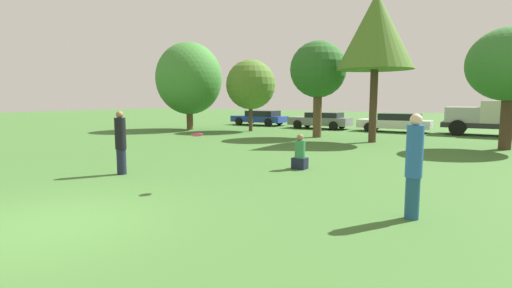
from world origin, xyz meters
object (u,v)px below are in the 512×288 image
(tree_1, at_px, (251,85))
(tree_4, at_px, (511,65))
(person_thrower, at_px, (121,142))
(parked_car_grey, at_px, (321,120))
(person_catcher, at_px, (414,165))
(tree_3, at_px, (376,32))
(frisbee, at_px, (197,135))
(tree_2, at_px, (318,70))
(delivery_truck_silver, at_px, (503,116))
(parked_car_blue, at_px, (260,117))
(parked_car_white, at_px, (396,122))
(tree_0, at_px, (189,79))
(bystander_sitting, at_px, (300,155))

(tree_1, xyz_separation_m, tree_4, (14.45, -1.99, 0.49))
(person_thrower, relative_size, parked_car_grey, 0.41)
(person_catcher, distance_m, tree_3, 13.51)
(frisbee, bearing_deg, tree_2, 101.07)
(parked_car_grey, height_order, delivery_truck_silver, delivery_truck_silver)
(delivery_truck_silver, bearing_deg, parked_car_blue, -1.78)
(frisbee, relative_size, parked_car_white, 0.06)
(tree_3, xyz_separation_m, tree_4, (5.64, 0.28, -1.84))
(tree_4, bearing_deg, tree_0, 177.42)
(person_thrower, distance_m, tree_2, 13.36)
(person_catcher, xyz_separation_m, delivery_truck_silver, (1.50, 19.40, 0.18))
(tree_2, bearing_deg, parked_car_white, 63.77)
(tree_3, xyz_separation_m, parked_car_grey, (-5.66, 6.87, -4.81))
(person_thrower, bearing_deg, delivery_truck_silver, 63.38)
(bystander_sitting, distance_m, tree_4, 10.93)
(tree_2, bearing_deg, person_catcher, -60.08)
(tree_1, height_order, tree_3, tree_3)
(tree_3, relative_size, parked_car_blue, 1.61)
(tree_2, relative_size, tree_4, 1.04)
(person_thrower, distance_m, tree_4, 15.91)
(tree_3, relative_size, delivery_truck_silver, 1.18)
(parked_car_white, bearing_deg, frisbee, 88.04)
(person_catcher, relative_size, parked_car_grey, 0.43)
(tree_3, bearing_deg, person_catcher, -71.34)
(person_thrower, bearing_deg, tree_0, 124.40)
(frisbee, distance_m, tree_2, 13.75)
(parked_car_grey, bearing_deg, person_catcher, 116.38)
(person_catcher, xyz_separation_m, tree_3, (-4.08, 12.08, 4.46))
(tree_4, distance_m, parked_car_blue, 18.73)
(parked_car_blue, bearing_deg, tree_1, 114.57)
(person_thrower, height_order, tree_2, tree_2)
(parked_car_blue, bearing_deg, person_catcher, 127.26)
(frisbee, height_order, tree_3, tree_3)
(person_catcher, relative_size, tree_2, 0.36)
(parked_car_white, bearing_deg, tree_0, 23.42)
(bystander_sitting, xyz_separation_m, parked_car_grey, (-5.80, 15.50, 0.19))
(tree_2, height_order, parked_car_blue, tree_2)
(tree_1, distance_m, tree_3, 9.39)
(parked_car_blue, bearing_deg, parked_car_grey, 171.84)
(tree_0, relative_size, tree_2, 1.13)
(tree_2, bearing_deg, tree_1, 165.53)
(tree_0, xyz_separation_m, tree_3, (13.25, -1.13, 1.86))
(parked_car_blue, height_order, parked_car_white, parked_car_white)
(bystander_sitting, height_order, tree_1, tree_1)
(tree_3, bearing_deg, person_thrower, -107.67)
(tree_1, relative_size, tree_2, 0.89)
(person_thrower, relative_size, tree_0, 0.30)
(person_thrower, bearing_deg, parked_car_white, 78.91)
(tree_1, bearing_deg, parked_car_blue, 115.39)
(tree_1, distance_m, parked_car_blue, 6.40)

